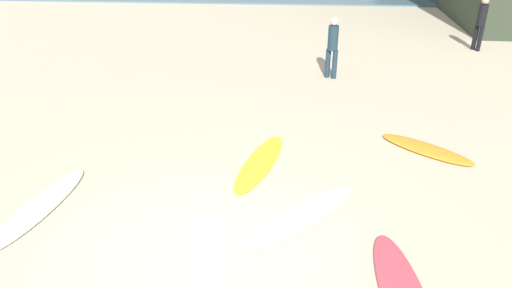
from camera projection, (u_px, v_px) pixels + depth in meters
name	position (u px, v px, depth m)	size (l,w,h in m)	color
ground_plane	(206.00, 254.00, 6.63)	(120.00, 120.00, 0.00)	beige
surfboard_0	(302.00, 215.00, 7.41)	(0.59, 2.39, 0.06)	#F4E8CB
surfboard_2	(260.00, 162.00, 8.90)	(0.52, 2.36, 0.08)	yellow
surfboard_3	(208.00, 252.00, 6.60)	(0.56, 1.94, 0.08)	white
surfboard_4	(40.00, 206.00, 7.60)	(0.53, 2.41, 0.08)	white
surfboard_6	(426.00, 149.00, 9.37)	(0.54, 1.91, 0.09)	orange
beachgoer_near	(481.00, 21.00, 15.44)	(0.38, 0.38, 1.72)	black
beachgoer_mid	(333.00, 45.00, 12.93)	(0.37, 0.37, 1.68)	#1E3342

